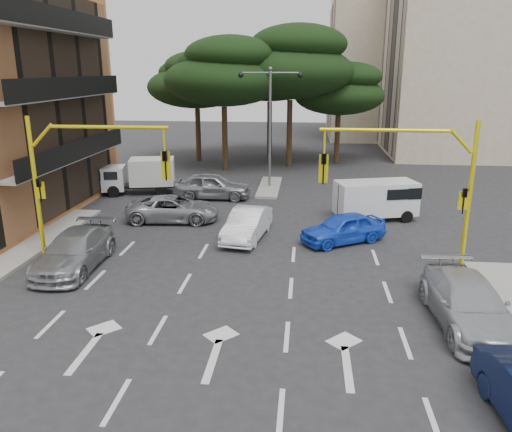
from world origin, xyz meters
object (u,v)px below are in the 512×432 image
Objects in this scene: car_blue_compact at (343,228)px; car_silver_parked at (468,303)px; signal_mast_left at (76,170)px; car_silver_wagon at (75,251)px; van_white at (376,200)px; car_silver_cross_b at (212,186)px; box_truck_a at (139,176)px; car_white_hatch at (247,224)px; car_silver_cross_a at (173,209)px; signal_mast_right at (422,177)px; street_lamp_center at (270,107)px.

car_silver_parked is at bearing -6.78° from car_blue_compact.
car_blue_compact is at bearing 16.84° from signal_mast_left.
van_white is at bearing 31.06° from car_silver_wagon.
car_silver_cross_b is (-7.56, 7.49, 0.11)m from car_blue_compact.
van_white is 0.91× the size of box_truck_a.
car_silver_cross_a is at bearing 158.97° from car_white_hatch.
signal_mast_left reaches higher than box_truck_a.
signal_mast_left is 1.43× the size of van_white.
signal_mast_right is 7.88m from van_white.
car_blue_compact is at bearing 7.34° from car_white_hatch.
box_truck_a reaches higher than car_blue_compact.
car_silver_cross_b is at bearing 72.31° from car_silver_wagon.
box_truck_a is (-4.92, 0.85, 0.33)m from car_silver_cross_b.
car_white_hatch is 4.88m from car_silver_cross_a.
car_white_hatch is (6.53, 3.45, -3.18)m from signal_mast_left.
car_silver_parked is (14.37, -3.28, 0.01)m from car_silver_wagon.
car_white_hatch is 0.93× the size of box_truck_a.
box_truck_a is at bearing 142.19° from signal_mast_right.
signal_mast_right is 1.24× the size of car_silver_cross_a.
car_white_hatch is 0.91× the size of car_silver_cross_b.
car_silver_cross_b is at bearing -136.35° from street_lamp_center.
van_white is (6.45, 3.88, 0.34)m from car_white_hatch.
car_silver_wagon is at bearing -87.76° from signal_mast_left.
car_blue_compact is at bearing 111.48° from car_silver_parked.
signal_mast_left is 1.18× the size of car_silver_wagon.
car_silver_cross_b is at bearing 133.10° from signal_mast_right.
car_silver_cross_b reaches higher than car_silver_cross_a.
signal_mast_right is at bearing 0.00° from signal_mast_left.
car_silver_wagon is 1.05× the size of car_silver_cross_a.
car_silver_cross_b is (-10.14, 10.83, -3.08)m from signal_mast_right.
street_lamp_center is at bearing -152.94° from van_white.
car_silver_cross_b is at bearing -125.95° from van_white.
street_lamp_center is 1.65× the size of car_silver_cross_b.
signal_mast_right is 0.77× the size of street_lamp_center.
car_white_hatch is at bearing -122.46° from car_blue_compact.
car_silver_cross_b is 18.56m from car_silver_parked.
van_white is at bearing -86.56° from car_silver_cross_a.
van_white is (12.95, 8.22, 0.32)m from car_silver_wagon.
street_lamp_center is at bearing 64.22° from car_silver_wagon.
signal_mast_right reaches higher than car_silver_cross_a.
signal_mast_right is at bearing -140.48° from box_truck_a.
street_lamp_center is at bearing 170.60° from car_blue_compact.
van_white is at bearing 94.84° from signal_mast_right.
car_silver_cross_a is 15.73m from car_silver_parked.
car_silver_wagon is at bearing -73.35° from van_white.
street_lamp_center is 12.41m from car_blue_compact.
car_silver_wagon is at bearing 157.19° from car_silver_cross_a.
box_truck_a is at bearing -122.52° from van_white.
car_silver_parked is at bearing -67.30° from street_lamp_center.
car_white_hatch is 4.50m from car_blue_compact.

